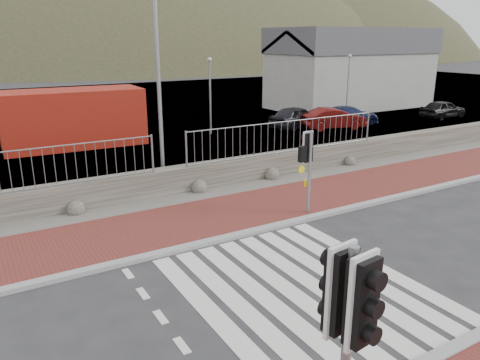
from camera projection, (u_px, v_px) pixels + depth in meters
ground at (302, 288)px, 9.98m from camera, size 220.00×220.00×0.00m
sidewalk_far at (207, 219)px, 13.67m from camera, size 40.00×3.00×0.08m
kerb_far at (232, 236)px, 12.43m from camera, size 40.00×0.25×0.12m
zebra_crossing at (302, 288)px, 9.97m from camera, size 4.62×5.60×0.01m
gravel_strip at (179, 200)px, 15.32m from camera, size 40.00×1.50×0.06m
stone_wall at (169, 181)px, 15.85m from camera, size 40.00×0.60×0.90m
railing at (169, 143)px, 15.33m from camera, size 18.07×0.07×1.22m
quay at (57, 113)px, 32.94m from camera, size 120.00×40.00×0.50m
water at (8, 78)px, 61.75m from camera, size 220.00×50.00×0.05m
harbor_building at (351, 68)px, 35.25m from camera, size 12.20×6.20×5.80m
hills_backdrop at (50, 187)px, 92.33m from camera, size 254.00×90.00×100.00m
traffic_signal_near at (349, 315)px, 5.19m from camera, size 0.46×0.31×3.00m
traffic_signal_far at (309, 155)px, 13.57m from camera, size 0.61×0.24×2.55m
streetlight at (162, 63)px, 15.49m from camera, size 1.63×0.28×7.68m
shipping_container at (73, 118)px, 22.76m from camera, size 6.65×2.95×2.74m
car_a at (296, 117)px, 27.58m from camera, size 4.02×2.39×1.28m
car_b at (334, 119)px, 27.13m from camera, size 3.92×2.18×1.22m
car_c at (349, 115)px, 28.68m from camera, size 4.04×2.24×1.11m
car_e at (443, 109)px, 30.90m from camera, size 3.47×1.44×1.17m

